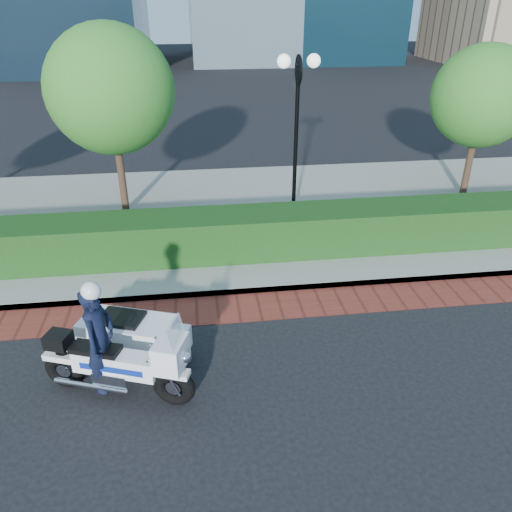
{
  "coord_description": "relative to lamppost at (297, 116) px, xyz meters",
  "views": [
    {
      "loc": [
        -1.57,
        -6.81,
        5.6
      ],
      "look_at": [
        -0.44,
        1.8,
        1.0
      ],
      "focal_mm": 35.0,
      "sensor_mm": 36.0,
      "label": 1
    }
  ],
  "objects": [
    {
      "name": "ground",
      "position": [
        -1.0,
        -5.2,
        -2.96
      ],
      "size": [
        120.0,
        120.0,
        0.0
      ],
      "primitive_type": "plane",
      "color": "black",
      "rests_on": "ground"
    },
    {
      "name": "brick_strip",
      "position": [
        -1.0,
        -3.7,
        -2.95
      ],
      "size": [
        60.0,
        1.0,
        0.01
      ],
      "primitive_type": "cube",
      "color": "maroon",
      "rests_on": "ground"
    },
    {
      "name": "sidewalk",
      "position": [
        -1.0,
        0.8,
        -2.88
      ],
      "size": [
        60.0,
        8.0,
        0.15
      ],
      "primitive_type": "cube",
      "color": "gray",
      "rests_on": "ground"
    },
    {
      "name": "hedge_main",
      "position": [
        -1.0,
        -1.6,
        -2.31
      ],
      "size": [
        18.0,
        1.2,
        1.0
      ],
      "primitive_type": "cube",
      "color": "black",
      "rests_on": "sidewalk"
    },
    {
      "name": "lamppost",
      "position": [
        0.0,
        0.0,
        0.0
      ],
      "size": [
        1.02,
        0.7,
        4.21
      ],
      "color": "black",
      "rests_on": "sidewalk"
    },
    {
      "name": "tree_b",
      "position": [
        -4.5,
        1.3,
        0.48
      ],
      "size": [
        3.2,
        3.2,
        4.89
      ],
      "color": "#332319",
      "rests_on": "sidewalk"
    },
    {
      "name": "tree_c",
      "position": [
        5.5,
        1.3,
        0.09
      ],
      "size": [
        2.8,
        2.8,
        4.3
      ],
      "color": "#332319",
      "rests_on": "sidewalk"
    },
    {
      "name": "police_motorcycle",
      "position": [
        -3.89,
        -5.49,
        -2.27
      ],
      "size": [
        2.41,
        2.17,
        2.02
      ],
      "rotation": [
        0.0,
        0.0,
        -0.35
      ],
      "color": "black",
      "rests_on": "ground"
    }
  ]
}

